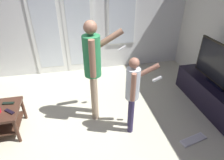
{
  "coord_description": "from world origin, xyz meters",
  "views": [
    {
      "loc": [
        0.16,
        -2.12,
        2.32
      ],
      "look_at": [
        0.68,
        0.38,
        0.78
      ],
      "focal_mm": 30.78,
      "sensor_mm": 36.0,
      "label": 1
    }
  ],
  "objects_px": {
    "tv_stand": "(212,96)",
    "tv_remote_black": "(8,103)",
    "person_adult": "(93,64)",
    "person_child": "(133,90)",
    "flat_screen_tv": "(221,67)",
    "dvd_remote_slim": "(9,112)",
    "loose_keyboard": "(193,140)"
  },
  "relations": [
    {
      "from": "person_child",
      "to": "dvd_remote_slim",
      "type": "bearing_deg",
      "value": 172.18
    },
    {
      "from": "person_child",
      "to": "dvd_remote_slim",
      "type": "relative_size",
      "value": 7.45
    },
    {
      "from": "person_child",
      "to": "loose_keyboard",
      "type": "xyz_separation_m",
      "value": [
        0.87,
        -0.45,
        -0.75
      ]
    },
    {
      "from": "person_adult",
      "to": "person_child",
      "type": "bearing_deg",
      "value": -41.51
    },
    {
      "from": "tv_remote_black",
      "to": "dvd_remote_slim",
      "type": "height_order",
      "value": "same"
    },
    {
      "from": "loose_keyboard",
      "to": "tv_remote_black",
      "type": "height_order",
      "value": "tv_remote_black"
    },
    {
      "from": "person_adult",
      "to": "tv_remote_black",
      "type": "bearing_deg",
      "value": 179.57
    },
    {
      "from": "tv_stand",
      "to": "person_child",
      "type": "relative_size",
      "value": 1.33
    },
    {
      "from": "person_child",
      "to": "person_adult",
      "type": "bearing_deg",
      "value": 138.49
    },
    {
      "from": "person_child",
      "to": "loose_keyboard",
      "type": "distance_m",
      "value": 1.23
    },
    {
      "from": "person_adult",
      "to": "dvd_remote_slim",
      "type": "height_order",
      "value": "person_adult"
    },
    {
      "from": "flat_screen_tv",
      "to": "loose_keyboard",
      "type": "relative_size",
      "value": 2.69
    },
    {
      "from": "tv_stand",
      "to": "dvd_remote_slim",
      "type": "xyz_separation_m",
      "value": [
        -3.44,
        0.0,
        0.22
      ]
    },
    {
      "from": "flat_screen_tv",
      "to": "loose_keyboard",
      "type": "height_order",
      "value": "flat_screen_tv"
    },
    {
      "from": "tv_remote_black",
      "to": "person_child",
      "type": "bearing_deg",
      "value": -6.08
    },
    {
      "from": "loose_keyboard",
      "to": "dvd_remote_slim",
      "type": "height_order",
      "value": "dvd_remote_slim"
    },
    {
      "from": "loose_keyboard",
      "to": "tv_remote_black",
      "type": "xyz_separation_m",
      "value": [
        -2.75,
        0.91,
        0.45
      ]
    },
    {
      "from": "tv_remote_black",
      "to": "person_adult",
      "type": "bearing_deg",
      "value": 7.35
    },
    {
      "from": "dvd_remote_slim",
      "to": "person_child",
      "type": "bearing_deg",
      "value": 33.64
    },
    {
      "from": "flat_screen_tv",
      "to": "tv_remote_black",
      "type": "height_order",
      "value": "flat_screen_tv"
    },
    {
      "from": "flat_screen_tv",
      "to": "person_adult",
      "type": "distance_m",
      "value": 2.15
    },
    {
      "from": "flat_screen_tv",
      "to": "tv_remote_black",
      "type": "distance_m",
      "value": 3.53
    },
    {
      "from": "dvd_remote_slim",
      "to": "flat_screen_tv",
      "type": "bearing_deg",
      "value": 41.52
    },
    {
      "from": "person_adult",
      "to": "tv_remote_black",
      "type": "distance_m",
      "value": 1.47
    },
    {
      "from": "tv_stand",
      "to": "flat_screen_tv",
      "type": "xyz_separation_m",
      "value": [
        -0.0,
        0.0,
        0.6
      ]
    },
    {
      "from": "loose_keyboard",
      "to": "person_child",
      "type": "bearing_deg",
      "value": 152.8
    },
    {
      "from": "person_adult",
      "to": "loose_keyboard",
      "type": "relative_size",
      "value": 3.66
    },
    {
      "from": "tv_stand",
      "to": "dvd_remote_slim",
      "type": "distance_m",
      "value": 3.44
    },
    {
      "from": "flat_screen_tv",
      "to": "person_child",
      "type": "distance_m",
      "value": 1.64
    },
    {
      "from": "tv_stand",
      "to": "loose_keyboard",
      "type": "xyz_separation_m",
      "value": [
        -0.75,
        -0.7,
        -0.23
      ]
    },
    {
      "from": "tv_stand",
      "to": "dvd_remote_slim",
      "type": "bearing_deg",
      "value": 179.99
    },
    {
      "from": "tv_stand",
      "to": "tv_remote_black",
      "type": "height_order",
      "value": "same"
    }
  ]
}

